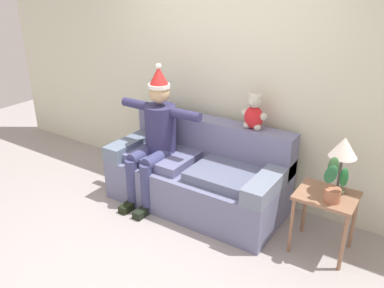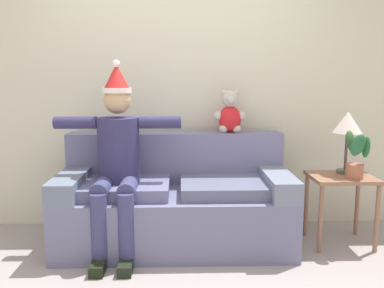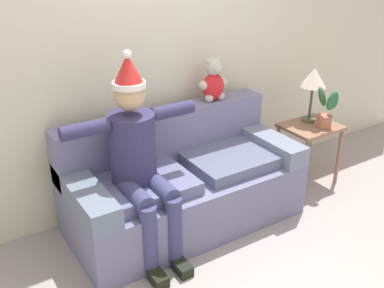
{
  "view_description": "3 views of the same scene",
  "coord_description": "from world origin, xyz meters",
  "px_view_note": "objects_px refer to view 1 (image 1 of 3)",
  "views": [
    {
      "loc": [
        2.06,
        -2.23,
        2.39
      ],
      "look_at": [
        0.04,
        0.83,
        0.8
      ],
      "focal_mm": 36.92,
      "sensor_mm": 36.0,
      "label": 1
    },
    {
      "loc": [
        0.04,
        -2.39,
        1.41
      ],
      "look_at": [
        0.14,
        0.85,
        0.88
      ],
      "focal_mm": 38.8,
      "sensor_mm": 36.0,
      "label": 2
    },
    {
      "loc": [
        -1.67,
        -1.75,
        2.21
      ],
      "look_at": [
        0.06,
        0.97,
        0.72
      ],
      "focal_mm": 41.74,
      "sensor_mm": 36.0,
      "label": 3
    }
  ],
  "objects_px": {
    "teddy_bear": "(254,113)",
    "potted_plant": "(334,182)",
    "table_lamp": "(344,150)",
    "couch": "(199,174)",
    "person_seated": "(155,134)",
    "side_table": "(326,204)"
  },
  "relations": [
    {
      "from": "teddy_bear",
      "to": "potted_plant",
      "type": "distance_m",
      "value": 1.11
    },
    {
      "from": "side_table",
      "to": "potted_plant",
      "type": "distance_m",
      "value": 0.32
    },
    {
      "from": "couch",
      "to": "teddy_bear",
      "type": "relative_size",
      "value": 5.01
    },
    {
      "from": "person_seated",
      "to": "teddy_bear",
      "type": "bearing_deg",
      "value": 24.66
    },
    {
      "from": "couch",
      "to": "table_lamp",
      "type": "xyz_separation_m",
      "value": [
        1.45,
        0.01,
        0.65
      ]
    },
    {
      "from": "person_seated",
      "to": "side_table",
      "type": "xyz_separation_m",
      "value": [
        1.85,
        0.09,
        -0.3
      ]
    },
    {
      "from": "person_seated",
      "to": "potted_plant",
      "type": "relative_size",
      "value": 3.84
    },
    {
      "from": "table_lamp",
      "to": "couch",
      "type": "bearing_deg",
      "value": -179.67
    },
    {
      "from": "teddy_bear",
      "to": "potted_plant",
      "type": "bearing_deg",
      "value": -25.03
    },
    {
      "from": "potted_plant",
      "to": "table_lamp",
      "type": "bearing_deg",
      "value": 92.08
    },
    {
      "from": "person_seated",
      "to": "side_table",
      "type": "relative_size",
      "value": 2.6
    },
    {
      "from": "person_seated",
      "to": "table_lamp",
      "type": "distance_m",
      "value": 1.93
    },
    {
      "from": "teddy_bear",
      "to": "side_table",
      "type": "height_order",
      "value": "teddy_bear"
    },
    {
      "from": "table_lamp",
      "to": "potted_plant",
      "type": "distance_m",
      "value": 0.3
    },
    {
      "from": "couch",
      "to": "teddy_bear",
      "type": "distance_m",
      "value": 0.92
    },
    {
      "from": "person_seated",
      "to": "potted_plant",
      "type": "bearing_deg",
      "value": -0.54
    },
    {
      "from": "person_seated",
      "to": "teddy_bear",
      "type": "xyz_separation_m",
      "value": [
        0.95,
        0.44,
        0.3
      ]
    },
    {
      "from": "side_table",
      "to": "table_lamp",
      "type": "relative_size",
      "value": 1.12
    },
    {
      "from": "couch",
      "to": "person_seated",
      "type": "distance_m",
      "value": 0.65
    },
    {
      "from": "teddy_bear",
      "to": "table_lamp",
      "type": "xyz_separation_m",
      "value": [
        0.96,
        -0.26,
        -0.08
      ]
    },
    {
      "from": "couch",
      "to": "person_seated",
      "type": "relative_size",
      "value": 1.24
    },
    {
      "from": "table_lamp",
      "to": "potted_plant",
      "type": "relative_size",
      "value": 1.32
    }
  ]
}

